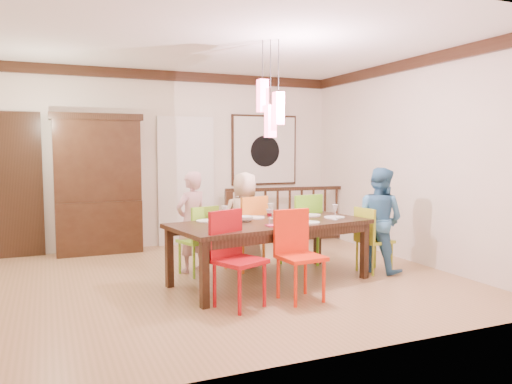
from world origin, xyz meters
name	(u,v)px	position (x,y,z in m)	size (l,w,h in m)	color
floor	(211,281)	(0.00, 0.00, 0.00)	(6.00, 6.00, 0.00)	#A58150
ceiling	(210,40)	(0.00, 0.00, 2.90)	(6.00, 6.00, 0.00)	white
wall_back	(165,159)	(0.00, 2.50, 1.45)	(6.00, 6.00, 0.00)	beige
wall_right	(410,161)	(3.00, 0.00, 1.45)	(5.00, 5.00, 0.00)	beige
crown_molding	(210,47)	(0.00, 0.00, 2.82)	(6.00, 5.00, 0.16)	black
panel_door	(5,188)	(-2.40, 2.45, 1.05)	(1.04, 0.07, 2.24)	black
white_doorway	(186,183)	(0.35, 2.46, 1.05)	(0.97, 0.05, 2.22)	silver
painting	(264,150)	(1.80, 2.46, 1.60)	(1.25, 0.06, 1.25)	black
pendant_cluster	(270,108)	(0.64, -0.33, 2.11)	(0.27, 0.21, 1.14)	#FA4B6F
dining_table	(270,227)	(0.64, -0.33, 0.68)	(2.53, 1.46, 0.75)	black
chair_far_left	(197,235)	(-0.06, 0.40, 0.51)	(0.51, 0.51, 0.90)	#84CD2C
chair_far_mid	(244,227)	(0.61, 0.42, 0.57)	(0.57, 0.57, 1.00)	orange
chair_far_right	(299,224)	(1.39, 0.34, 0.57)	(0.52, 0.52, 1.00)	#69BC21
chair_near_left	(239,253)	(-0.04, -1.08, 0.57)	(0.59, 0.59, 0.99)	#AC0C12
chair_near_mid	(301,250)	(0.65, -1.11, 0.55)	(0.47, 0.47, 0.97)	red
chair_end_right	(375,235)	(2.12, -0.40, 0.49)	(0.42, 0.42, 0.86)	#A0B123
china_hutch	(98,184)	(-1.10, 2.30, 1.08)	(1.36, 0.46, 2.16)	black
balustrade	(290,213)	(2.06, 1.95, 0.50)	(2.31, 0.34, 0.96)	black
person_far_left	(192,222)	(-0.09, 0.57, 0.67)	(0.49, 0.32, 1.33)	#DCA8B1
person_far_mid	(245,219)	(0.67, 0.56, 0.65)	(0.64, 0.42, 1.31)	beige
person_end_right	(379,220)	(2.20, -0.38, 0.69)	(0.67, 0.52, 1.38)	teal
serving_bowl	(289,218)	(0.85, -0.40, 0.79)	(0.32, 0.32, 0.08)	gold
small_bowl	(245,219)	(0.36, -0.21, 0.78)	(0.20, 0.20, 0.06)	white
cup_left	(234,221)	(0.11, -0.50, 0.80)	(0.14, 0.14, 0.11)	silver
cup_right	(301,214)	(1.15, -0.17, 0.79)	(0.09, 0.09, 0.08)	silver
plate_far_left	(207,221)	(-0.06, -0.03, 0.76)	(0.26, 0.26, 0.01)	white
plate_far_mid	(255,217)	(0.58, 0.01, 0.76)	(0.26, 0.26, 0.01)	white
plate_far_right	(311,215)	(1.35, -0.07, 0.76)	(0.26, 0.26, 0.01)	white
plate_near_left	(222,228)	(-0.08, -0.64, 0.76)	(0.26, 0.26, 0.01)	white
plate_near_mid	(309,223)	(1.00, -0.63, 0.76)	(0.26, 0.26, 0.01)	white
plate_end_right	(334,217)	(1.52, -0.37, 0.76)	(0.26, 0.26, 0.01)	white
wine_glass_a	(225,214)	(0.13, -0.13, 0.84)	(0.08, 0.08, 0.19)	#590C19
wine_glass_b	(271,211)	(0.74, -0.12, 0.84)	(0.08, 0.08, 0.19)	silver
wine_glass_c	(269,217)	(0.50, -0.62, 0.84)	(0.08, 0.08, 0.19)	#590C19
wine_glass_d	(335,212)	(1.44, -0.52, 0.84)	(0.08, 0.08, 0.19)	silver
napkin	(274,225)	(0.54, -0.68, 0.76)	(0.18, 0.14, 0.01)	#D83359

